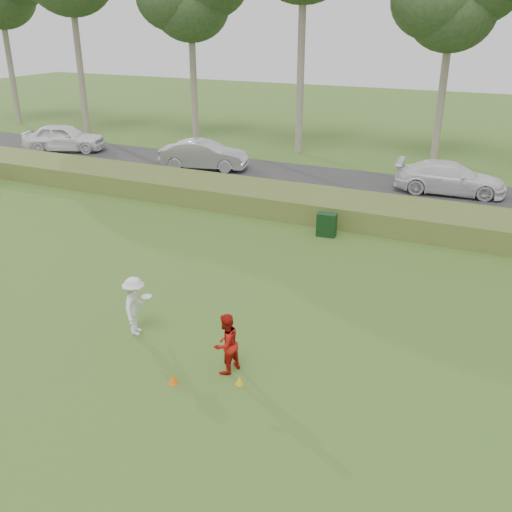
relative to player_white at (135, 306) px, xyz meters
The scene contains 12 objects.
ground 2.19m from the player_white, 17.75° to the right, with size 120.00×120.00×0.00m, color #386020.
reed_strip 11.55m from the player_white, 80.34° to the left, with size 80.00×3.00×0.90m, color #506227.
park_road 16.51m from the player_white, 83.25° to the left, with size 80.00×6.00×0.06m, color #2D2D2D.
tree_4 25.42m from the player_white, 80.64° to the left, with size 6.24×6.24×11.50m.
player_white is the anchor object (origin of this frame).
player_red 3.06m from the player_white, 10.69° to the right, with size 0.74×0.58×1.52m, color #B3160F.
cone_orange 2.72m from the player_white, 35.81° to the right, with size 0.23×0.23×0.25m, color orange.
cone_yellow 3.71m from the player_white, 14.44° to the right, with size 0.20×0.20×0.22m, color gold.
utility_cabinet 9.45m from the player_white, 76.36° to the left, with size 0.73×0.46×0.91m, color black.
car_left 23.88m from the player_white, 136.70° to the left, with size 1.98×4.92×1.68m, color white.
car_mid 17.66m from the player_white, 114.09° to the left, with size 1.66×4.76×1.57m, color silver.
car_right 17.93m from the player_white, 71.47° to the left, with size 2.06×5.08×1.47m, color white.
Camera 1 is at (6.61, -10.08, 7.84)m, focal length 40.00 mm.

